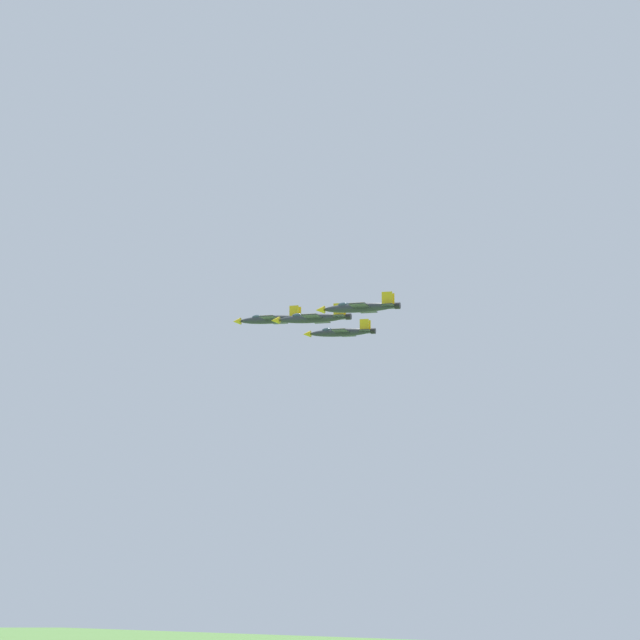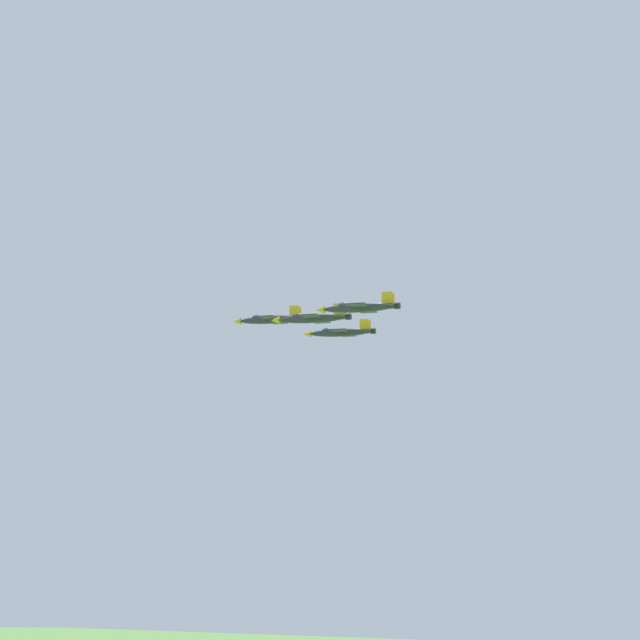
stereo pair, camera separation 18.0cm
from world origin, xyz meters
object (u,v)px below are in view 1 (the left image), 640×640
object	(u,v)px
jet_left_wingman	(312,318)
jet_left_outer	(359,307)
jet_lead	(270,319)
jet_right_wingman	(341,332)

from	to	relation	value
jet_left_wingman	jet_left_outer	bearing A→B (deg)	139.81
jet_left_wingman	jet_left_outer	size ratio (longest dim) A/B	1.01
jet_lead	jet_left_outer	world-z (taller)	jet_lead
jet_left_wingman	jet_right_wingman	distance (m)	23.36
jet_lead	jet_right_wingman	xyz separation A→B (m)	(-12.18, -13.30, -1.85)
jet_right_wingman	jet_left_wingman	bearing A→B (deg)	89.59
jet_right_wingman	jet_left_outer	xyz separation A→B (m)	(-18.00, 33.05, -0.97)
jet_right_wingman	jet_left_outer	world-z (taller)	jet_right_wingman
jet_lead	jet_right_wingman	world-z (taller)	jet_lead
jet_lead	jet_left_wingman	distance (m)	18.19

